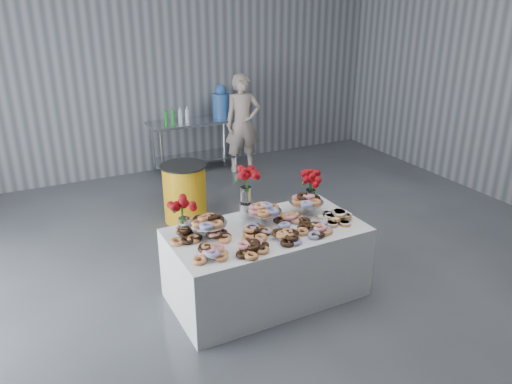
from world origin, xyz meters
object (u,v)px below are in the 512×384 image
display_table (266,263)px  trash_barrel (185,193)px  water_jug (221,103)px  prep_table (194,137)px  person (243,123)px

display_table → trash_barrel: size_ratio=2.41×
display_table → water_jug: size_ratio=3.43×
prep_table → water_jug: bearing=-0.0°
prep_table → person: size_ratio=0.91×
display_table → person: person is taller
prep_table → person: (0.76, -0.30, 0.21)m
display_table → trash_barrel: 2.10m
prep_table → trash_barrel: bearing=-114.4°
water_jug → trash_barrel: (-1.30, -1.76, -0.75)m
display_table → prep_table: bearing=80.1°
trash_barrel → person: bearing=43.1°
prep_table → person: bearing=-21.5°
person → water_jug: bearing=142.0°
person → display_table: bearing=-101.1°
person → trash_barrel: size_ratio=2.10×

